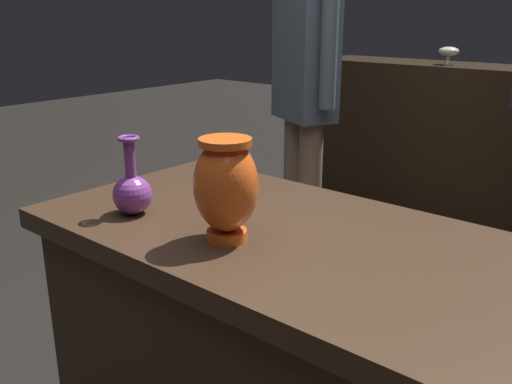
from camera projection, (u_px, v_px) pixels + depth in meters
The scene contains 5 objects.
display_plinth at pixel (281, 377), 1.41m from camera, with size 1.20×0.64×0.80m.
vase_centerpiece at pixel (226, 186), 1.19m from camera, with size 0.14×0.14×0.23m.
vase_tall_behind at pixel (132, 191), 1.37m from camera, with size 0.10×0.10×0.19m.
shelf_vase_left at pixel (449, 52), 3.09m from camera, with size 0.11×0.11×0.10m.
visitor_near_left at pixel (305, 85), 2.55m from camera, with size 0.43×0.30×1.62m.
Camera 1 is at (0.72, -0.95, 1.28)m, focal length 39.54 mm.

